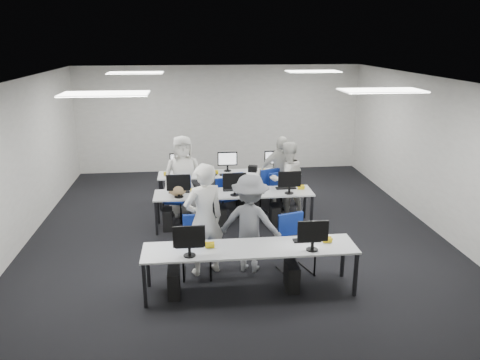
{
  "coord_description": "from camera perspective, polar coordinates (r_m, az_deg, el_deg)",
  "views": [
    {
      "loc": [
        -0.83,
        -8.73,
        3.74
      ],
      "look_at": [
        0.12,
        0.16,
        1.0
      ],
      "focal_mm": 35.0,
      "sensor_mm": 36.0,
      "label": 1
    }
  ],
  "objects": [
    {
      "name": "room",
      "position": [
        9.05,
        -0.66,
        2.7
      ],
      "size": [
        9.0,
        9.02,
        3.0
      ],
      "color": "black",
      "rests_on": "ground"
    },
    {
      "name": "ceiling_panels",
      "position": [
        8.8,
        -0.69,
        12.11
      ],
      "size": [
        5.2,
        4.6,
        0.02
      ],
      "color": "white",
      "rests_on": "room"
    },
    {
      "name": "desk_front",
      "position": [
        7.08,
        1.24,
        -8.59
      ],
      "size": [
        3.2,
        0.7,
        0.73
      ],
      "color": "silver",
      "rests_on": "ground"
    },
    {
      "name": "desk_mid",
      "position": [
        9.47,
        -0.76,
        -1.81
      ],
      "size": [
        3.2,
        0.7,
        0.73
      ],
      "color": "silver",
      "rests_on": "ground"
    },
    {
      "name": "desk_back",
      "position": [
        10.8,
        -1.45,
        0.58
      ],
      "size": [
        3.2,
        0.7,
        0.73
      ],
      "color": "silver",
      "rests_on": "ground"
    },
    {
      "name": "equipment_front",
      "position": [
        7.19,
        -0.3,
        -11.04
      ],
      "size": [
        2.51,
        0.41,
        1.19
      ],
      "color": "#0B2E9A",
      "rests_on": "desk_front"
    },
    {
      "name": "equipment_mid",
      "position": [
        9.55,
        -1.89,
        -3.71
      ],
      "size": [
        2.91,
        0.41,
        1.19
      ],
      "color": "white",
      "rests_on": "desk_mid"
    },
    {
      "name": "equipment_back",
      "position": [
        10.93,
        -0.45,
        -0.98
      ],
      "size": [
        2.91,
        0.41,
        1.19
      ],
      "color": "white",
      "rests_on": "desk_back"
    },
    {
      "name": "chair_0",
      "position": [
        7.75,
        -5.23,
        -9.34
      ],
      "size": [
        0.49,
        0.53,
        0.97
      ],
      "rotation": [
        0.0,
        0.0,
        -0.04
      ],
      "color": "navy",
      "rests_on": "ground"
    },
    {
      "name": "chair_1",
      "position": [
        7.84,
        6.79,
        -9.06
      ],
      "size": [
        0.61,
        0.64,
        0.97
      ],
      "rotation": [
        0.0,
        0.0,
        0.31
      ],
      "color": "navy",
      "rests_on": "ground"
    },
    {
      "name": "chair_2",
      "position": [
        10.05,
        -7.88,
        -3.36
      ],
      "size": [
        0.52,
        0.54,
        0.84
      ],
      "rotation": [
        0.0,
        0.0,
        -0.28
      ],
      "color": "navy",
      "rests_on": "ground"
    },
    {
      "name": "chair_3",
      "position": [
        10.17,
        -1.64,
        -3.0
      ],
      "size": [
        0.52,
        0.54,
        0.81
      ],
      "rotation": [
        0.0,
        0.0,
        0.35
      ],
      "color": "navy",
      "rests_on": "ground"
    },
    {
      "name": "chair_4",
      "position": [
        10.25,
        4.16,
        -2.56
      ],
      "size": [
        0.62,
        0.65,
        0.98
      ],
      "rotation": [
        0.0,
        0.0,
        0.32
      ],
      "color": "navy",
      "rests_on": "ground"
    },
    {
      "name": "chair_5",
      "position": [
        10.26,
        -6.84,
        -2.66
      ],
      "size": [
        0.6,
        0.63,
        0.96
      ],
      "rotation": [
        0.0,
        0.0,
        -0.31
      ],
      "color": "navy",
      "rests_on": "ground"
    },
    {
      "name": "chair_6",
      "position": [
        10.34,
        -1.18,
        -2.38
      ],
      "size": [
        0.56,
        0.59,
        0.96
      ],
      "rotation": [
        0.0,
        0.0,
        0.19
      ],
      "color": "navy",
      "rests_on": "ground"
    },
    {
      "name": "chair_7",
      "position": [
        10.49,
        4.12,
        -2.18
      ],
      "size": [
        0.59,
        0.62,
        0.94
      ],
      "rotation": [
        0.0,
        0.0,
        0.32
      ],
      "color": "navy",
      "rests_on": "ground"
    },
    {
      "name": "handbag",
      "position": [
        9.28,
        -7.67,
        -1.06
      ],
      "size": [
        0.4,
        0.3,
        0.3
      ],
      "primitive_type": "ellipsoid",
      "rotation": [
        0.0,
        0.0,
        -0.19
      ],
      "color": "#A87957",
      "rests_on": "desk_mid"
    },
    {
      "name": "student_0",
      "position": [
        7.55,
        -4.4,
        -4.83
      ],
      "size": [
        0.8,
        0.68,
        1.87
      ],
      "primitive_type": "imported",
      "rotation": [
        0.0,
        0.0,
        3.55
      ],
      "color": "white",
      "rests_on": "ground"
    },
    {
      "name": "student_1",
      "position": [
        10.11,
        5.72,
        0.14
      ],
      "size": [
        0.95,
        0.85,
        1.63
      ],
      "primitive_type": "imported",
      "rotation": [
        0.0,
        0.0,
        3.48
      ],
      "color": "white",
      "rests_on": "ground"
    },
    {
      "name": "student_2",
      "position": [
        10.15,
        -6.95,
        0.51
      ],
      "size": [
        0.92,
        0.66,
        1.75
      ],
      "primitive_type": "imported",
      "rotation": [
        0.0,
        0.0,
        0.13
      ],
      "color": "white",
      "rests_on": "ground"
    },
    {
      "name": "student_3",
      "position": [
        10.48,
        4.92,
        0.88
      ],
      "size": [
        1.0,
        0.47,
        1.67
      ],
      "primitive_type": "imported",
      "rotation": [
        0.0,
        0.0,
        0.07
      ],
      "color": "white",
      "rests_on": "ground"
    },
    {
      "name": "photographer",
      "position": [
        7.66,
        1.24,
        -5.33
      ],
      "size": [
        1.21,
        0.93,
        1.65
      ],
      "primitive_type": "imported",
      "rotation": [
        0.0,
        0.0,
        2.81
      ],
      "color": "slate",
      "rests_on": "ground"
    },
    {
      "name": "dslr_camera",
      "position": [
        7.54,
        1.56,
        1.38
      ],
      "size": [
        0.19,
        0.22,
        0.1
      ],
      "primitive_type": "cube",
      "rotation": [
        0.0,
        0.0,
        2.81
      ],
      "color": "black",
      "rests_on": "photographer"
    }
  ]
}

